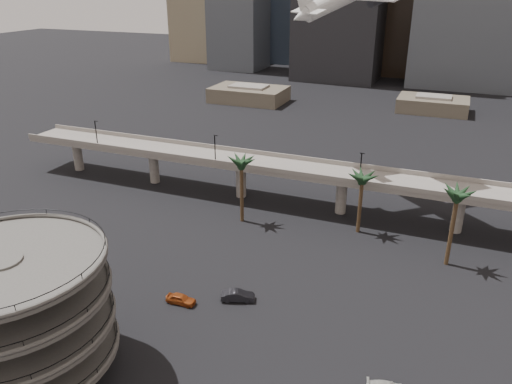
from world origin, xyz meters
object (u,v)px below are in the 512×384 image
at_px(overpass, 290,172).
at_px(car_a, 181,299).
at_px(parking_ramp, 12,309).
at_px(car_b, 238,296).

distance_m(overpass, car_a, 39.94).
distance_m(parking_ramp, overpass, 60.46).
distance_m(overpass, car_b, 36.26).
height_order(overpass, car_b, overpass).
distance_m(parking_ramp, car_b, 30.40).
distance_m(car_a, car_b, 8.33).
xyz_separation_m(car_a, car_b, (7.41, 3.80, 0.06)).
bearing_deg(parking_ramp, overpass, 77.57).
relative_size(overpass, car_a, 29.11).
height_order(parking_ramp, overpass, parking_ramp).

